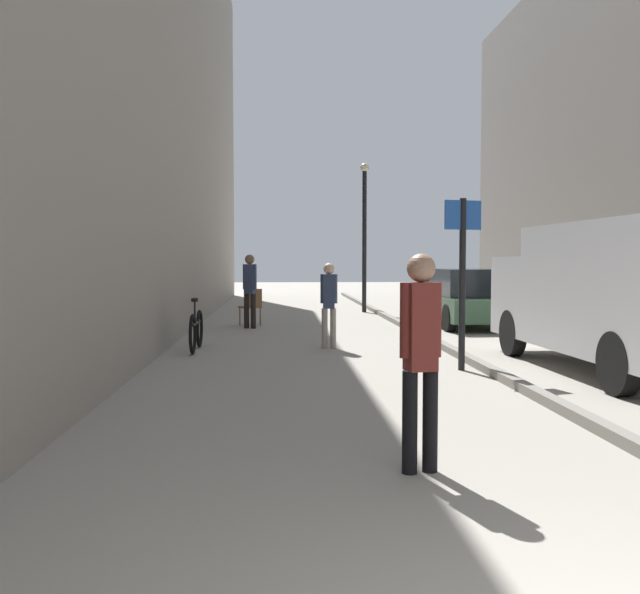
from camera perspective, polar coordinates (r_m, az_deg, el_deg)
ground_plane at (r=14.26m, az=2.82°, el=-3.78°), size 80.00×80.00×0.00m
kerb_strip at (r=14.51m, az=9.05°, el=-3.46°), size 0.16×40.00×0.12m
pedestrian_main_foreground at (r=13.49m, az=0.71°, el=-0.18°), size 0.32×0.21×1.62m
pedestrian_mid_block at (r=17.55m, az=-5.62°, el=0.89°), size 0.34×0.27×1.81m
pedestrian_far_crossing at (r=5.65m, az=8.01°, el=-3.96°), size 0.34×0.23×1.72m
delivery_van at (r=11.51m, az=22.59°, el=0.36°), size 2.13×5.36×2.20m
parked_car at (r=18.52m, az=11.50°, el=-0.07°), size 1.98×4.27×1.45m
street_sign_post at (r=11.01m, az=11.28°, el=2.24°), size 0.59×0.17×2.60m
lamp_post at (r=22.99m, az=3.56°, el=5.57°), size 0.28×0.28×4.76m
bicycle_leaning at (r=13.40m, az=-9.83°, el=-2.61°), size 0.10×1.77×0.98m
cafe_chair_near_window at (r=18.29m, az=-5.44°, el=-0.58°), size 0.62×0.62×0.94m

